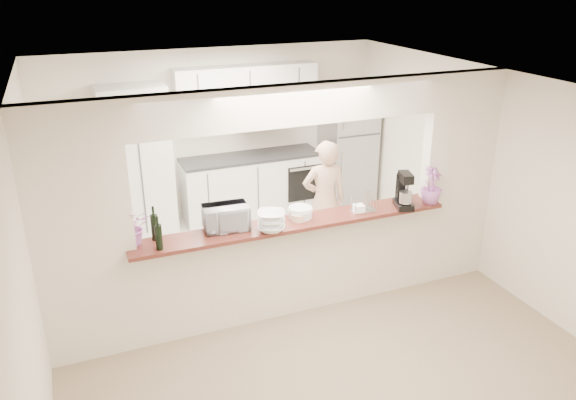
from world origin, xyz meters
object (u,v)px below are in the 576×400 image
stand_mixer (404,192)px  person (324,201)px  refrigerator (348,150)px  toaster_oven (226,217)px

stand_mixer → person: bearing=109.7°
stand_mixer → person: (-0.40, 1.13, -0.48)m
stand_mixer → person: 1.29m
refrigerator → toaster_oven: 3.80m
toaster_oven → stand_mixer: size_ratio=1.11×
refrigerator → person: size_ratio=1.08×
refrigerator → toaster_oven: bearing=-136.6°
toaster_oven → person: 1.86m
refrigerator → person: bearing=-125.9°
refrigerator → person: refrigerator is taller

